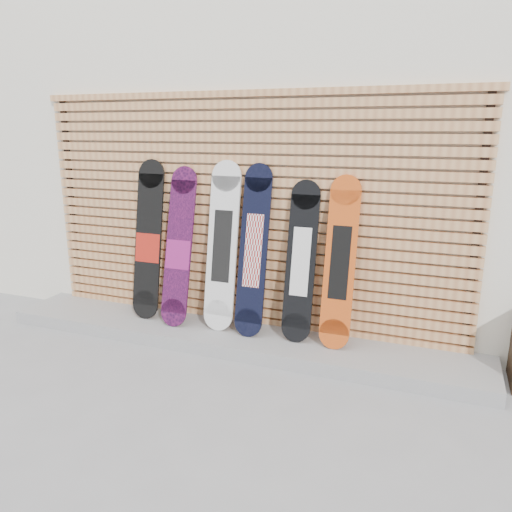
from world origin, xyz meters
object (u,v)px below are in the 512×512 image
object	(u,v)px
snowboard_4	(301,262)
snowboard_5	(340,263)
snowboard_1	(179,248)
snowboard_0	(148,241)
snowboard_3	(253,251)
snowboard_2	(222,246)

from	to	relation	value
snowboard_4	snowboard_5	distance (m)	0.35
snowboard_1	snowboard_4	world-z (taller)	snowboard_1
snowboard_0	snowboard_4	bearing A→B (deg)	0.03
snowboard_3	snowboard_2	bearing A→B (deg)	176.77
snowboard_1	snowboard_2	bearing A→B (deg)	4.74
snowboard_3	snowboard_1	bearing A→B (deg)	-178.60
snowboard_4	snowboard_0	bearing A→B (deg)	-179.97
snowboard_3	snowboard_5	distance (m)	0.79
snowboard_2	snowboard_3	distance (m)	0.32
snowboard_5	snowboard_2	bearing A→B (deg)	179.71
snowboard_0	snowboard_4	world-z (taller)	snowboard_0
snowboard_0	snowboard_1	xyz separation A→B (m)	(0.36, -0.04, -0.03)
snowboard_0	snowboard_2	xyz separation A→B (m)	(0.81, -0.00, 0.02)
snowboard_4	snowboard_5	world-z (taller)	snowboard_5
snowboard_1	snowboard_4	bearing A→B (deg)	1.91
snowboard_0	snowboard_3	world-z (taller)	snowboard_0
snowboard_0	snowboard_4	distance (m)	1.57
snowboard_0	snowboard_1	distance (m)	0.37
snowboard_0	snowboard_3	bearing A→B (deg)	-1.05
snowboard_3	snowboard_4	world-z (taller)	snowboard_3
snowboard_5	snowboard_0	bearing A→B (deg)	179.76
snowboard_1	snowboard_5	size ratio (longest dim) A/B	1.02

